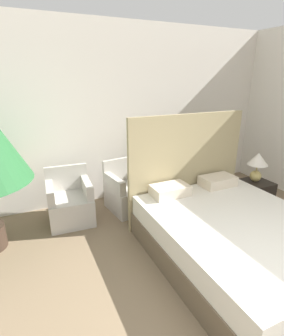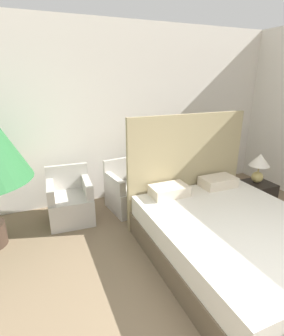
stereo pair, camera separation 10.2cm
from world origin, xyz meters
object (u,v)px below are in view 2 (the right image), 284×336
(armchair_near_window_right, at_px, (129,193))
(armchair_near_window_left, at_px, (71,203))
(bed, at_px, (231,235))
(nightstand, at_px, (255,197))
(table_lamp, at_px, (259,164))

(armchair_near_window_right, bearing_deg, armchair_near_window_left, 172.12)
(bed, distance_m, armchair_near_window_left, 2.30)
(armchair_near_window_right, height_order, nightstand, armchair_near_window_right)
(armchair_near_window_left, bearing_deg, nightstand, -13.78)
(bed, relative_size, nightstand, 4.50)
(armchair_near_window_right, distance_m, table_lamp, 2.10)
(armchair_near_window_left, relative_size, table_lamp, 1.69)
(nightstand, bearing_deg, armchair_near_window_left, 162.73)
(bed, bearing_deg, table_lamp, 34.84)
(bed, xyz_separation_m, table_lamp, (1.20, 0.83, 0.47))
(armchair_near_window_left, bearing_deg, armchair_near_window_right, 3.48)
(armchair_near_window_right, height_order, table_lamp, table_lamp)
(armchair_near_window_left, xyz_separation_m, nightstand, (2.77, -0.86, -0.03))
(bed, relative_size, armchair_near_window_right, 2.83)
(armchair_near_window_left, xyz_separation_m, table_lamp, (2.79, -0.83, 0.52))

